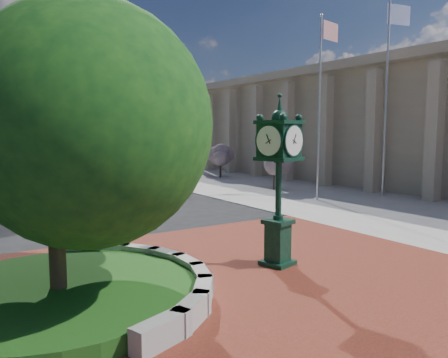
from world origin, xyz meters
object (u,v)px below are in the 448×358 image
at_px(parked_car, 31,161).
at_px(flagpole_b, 386,96).
at_px(post_clock, 279,174).
at_px(street_lamp_near, 128,113).
at_px(flagpole_a, 319,107).

xyz_separation_m(parked_car, flagpole_b, (13.83, -33.53, 5.13)).
bearing_deg(flagpole_b, post_clock, -153.15).
xyz_separation_m(parked_car, street_lamp_near, (4.61, -16.58, 4.56)).
relative_size(flagpole_a, street_lamp_near, 1.12).
xyz_separation_m(post_clock, flagpole_b, (13.78, 6.97, 3.24)).
bearing_deg(flagpole_a, parked_car, 106.57).
xyz_separation_m(flagpole_a, street_lamp_near, (-5.04, 15.83, 0.12)).
relative_size(post_clock, parked_car, 1.10).
relative_size(flagpole_b, street_lamp_near, 1.27).
distance_m(post_clock, parked_car, 40.55).
distance_m(post_clock, flagpole_a, 12.81).
bearing_deg(parked_car, street_lamp_near, -89.56).
height_order(parked_car, street_lamp_near, street_lamp_near).
height_order(post_clock, parked_car, post_clock).
bearing_deg(parked_car, flagpole_b, -82.68).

